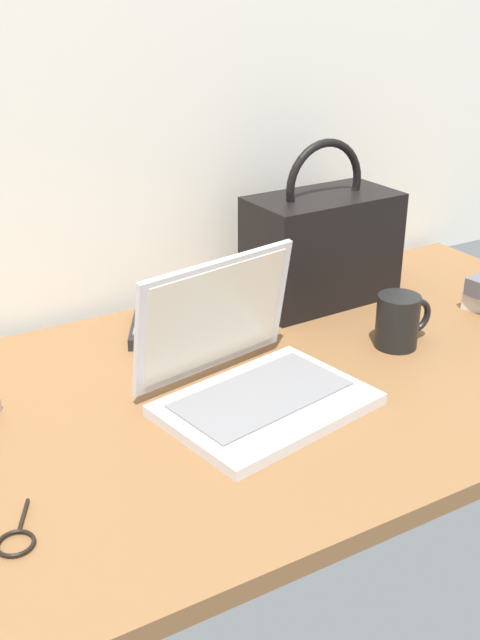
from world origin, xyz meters
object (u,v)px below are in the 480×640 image
object	(u,v)px
laptop	(248,373)
handbag	(322,246)
remote_control_near	(145,326)
coffee_mug	(399,320)

from	to	relation	value
laptop	handbag	size ratio (longest dim) A/B	1.05
laptop	remote_control_near	size ratio (longest dim) A/B	2.14
coffee_mug	handbag	bearing A→B (deg)	88.82
remote_control_near	handbag	size ratio (longest dim) A/B	0.49
handbag	coffee_mug	bearing A→B (deg)	-91.18
laptop	coffee_mug	world-z (taller)	laptop
remote_control_near	handbag	distance (m)	0.40
laptop	remote_control_near	world-z (taller)	laptop
laptop	handbag	world-z (taller)	handbag
coffee_mug	handbag	xyz separation A→B (m)	(0.01, 0.25, 0.07)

